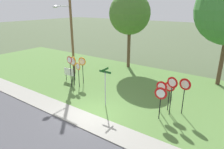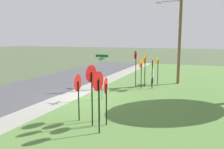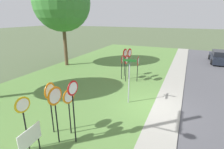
{
  "view_description": "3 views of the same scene",
  "coord_description": "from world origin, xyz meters",
  "px_view_note": "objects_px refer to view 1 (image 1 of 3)",
  "views": [
    {
      "loc": [
        7.81,
        -8.78,
        6.9
      ],
      "look_at": [
        -0.71,
        3.23,
        1.77
      ],
      "focal_mm": 32.16,
      "sensor_mm": 36.0,
      "label": 1
    },
    {
      "loc": [
        12.83,
        7.23,
        3.79
      ],
      "look_at": [
        0.2,
        2.28,
        1.69
      ],
      "focal_mm": 37.3,
      "sensor_mm": 36.0,
      "label": 2
    },
    {
      "loc": [
        -9.67,
        -1.54,
        5.19
      ],
      "look_at": [
        0.75,
        2.99,
        1.45
      ],
      "focal_mm": 28.31,
      "sensor_mm": 36.0,
      "label": 3
    }
  ],
  "objects_px": {
    "yield_sign_near_left": "(185,88)",
    "yield_sign_center": "(161,89)",
    "yield_sign_far_left": "(160,96)",
    "oak_tree_left": "(130,14)",
    "stop_sign_far_center": "(70,66)",
    "stop_sign_far_right": "(78,70)",
    "notice_board": "(69,72)",
    "stop_sign_far_left": "(73,65)",
    "yield_sign_near_right": "(169,89)",
    "yield_sign_far_right": "(172,87)",
    "utility_pole": "(70,24)",
    "stop_sign_near_left": "(82,65)",
    "stop_sign_near_right": "(74,63)",
    "street_name_post": "(105,84)"
  },
  "relations": [
    {
      "from": "yield_sign_far_right",
      "to": "notice_board",
      "type": "relative_size",
      "value": 2.12
    },
    {
      "from": "stop_sign_near_left",
      "to": "yield_sign_far_left",
      "type": "xyz_separation_m",
      "value": [
        8.11,
        -1.72,
        -0.2
      ]
    },
    {
      "from": "stop_sign_far_left",
      "to": "yield_sign_near_left",
      "type": "bearing_deg",
      "value": 5.42
    },
    {
      "from": "stop_sign_near_right",
      "to": "yield_sign_far_right",
      "type": "height_order",
      "value": "yield_sign_far_right"
    },
    {
      "from": "stop_sign_far_left",
      "to": "yield_sign_far_right",
      "type": "height_order",
      "value": "yield_sign_far_right"
    },
    {
      "from": "stop_sign_far_center",
      "to": "stop_sign_far_right",
      "type": "height_order",
      "value": "stop_sign_far_center"
    },
    {
      "from": "utility_pole",
      "to": "stop_sign_far_left",
      "type": "bearing_deg",
      "value": -43.05
    },
    {
      "from": "yield_sign_far_right",
      "to": "oak_tree_left",
      "type": "bearing_deg",
      "value": 146.53
    },
    {
      "from": "yield_sign_near_left",
      "to": "yield_sign_center",
      "type": "bearing_deg",
      "value": -146.71
    },
    {
      "from": "stop_sign_near_left",
      "to": "stop_sign_far_right",
      "type": "bearing_deg",
      "value": -80.14
    },
    {
      "from": "stop_sign_far_left",
      "to": "street_name_post",
      "type": "relative_size",
      "value": 0.92
    },
    {
      "from": "yield_sign_near_left",
      "to": "yield_sign_center",
      "type": "xyz_separation_m",
      "value": [
        -1.3,
        -0.58,
        -0.24
      ]
    },
    {
      "from": "yield_sign_far_right",
      "to": "yield_sign_near_right",
      "type": "bearing_deg",
      "value": 131.76
    },
    {
      "from": "stop_sign_far_left",
      "to": "utility_pole",
      "type": "distance_m",
      "value": 4.51
    },
    {
      "from": "yield_sign_far_left",
      "to": "oak_tree_left",
      "type": "relative_size",
      "value": 0.26
    },
    {
      "from": "stop_sign_near_right",
      "to": "stop_sign_far_right",
      "type": "bearing_deg",
      "value": -25.46
    },
    {
      "from": "stop_sign_near_left",
      "to": "stop_sign_far_left",
      "type": "relative_size",
      "value": 0.96
    },
    {
      "from": "stop_sign_far_left",
      "to": "notice_board",
      "type": "relative_size",
      "value": 2.05
    },
    {
      "from": "stop_sign_far_right",
      "to": "yield_sign_far_right",
      "type": "bearing_deg",
      "value": 10.0
    },
    {
      "from": "stop_sign_far_center",
      "to": "yield_sign_far_right",
      "type": "bearing_deg",
      "value": 7.11
    },
    {
      "from": "stop_sign_far_right",
      "to": "yield_sign_near_right",
      "type": "distance_m",
      "value": 7.93
    },
    {
      "from": "utility_pole",
      "to": "oak_tree_left",
      "type": "height_order",
      "value": "utility_pole"
    },
    {
      "from": "stop_sign_far_left",
      "to": "notice_board",
      "type": "distance_m",
      "value": 1.55
    },
    {
      "from": "stop_sign_far_left",
      "to": "stop_sign_far_right",
      "type": "height_order",
      "value": "stop_sign_far_left"
    },
    {
      "from": "stop_sign_near_left",
      "to": "stop_sign_far_left",
      "type": "distance_m",
      "value": 0.83
    },
    {
      "from": "yield_sign_near_right",
      "to": "yield_sign_far_right",
      "type": "height_order",
      "value": "yield_sign_far_right"
    },
    {
      "from": "stop_sign_far_center",
      "to": "notice_board",
      "type": "xyz_separation_m",
      "value": [
        -1.38,
        1.05,
        -1.15
      ]
    },
    {
      "from": "stop_sign_far_right",
      "to": "yield_sign_center",
      "type": "relative_size",
      "value": 1.0
    },
    {
      "from": "yield_sign_near_right",
      "to": "street_name_post",
      "type": "distance_m",
      "value": 4.35
    },
    {
      "from": "yield_sign_near_left",
      "to": "yield_sign_far_left",
      "type": "relative_size",
      "value": 1.16
    },
    {
      "from": "yield_sign_center",
      "to": "utility_pole",
      "type": "relative_size",
      "value": 0.23
    },
    {
      "from": "stop_sign_far_right",
      "to": "oak_tree_left",
      "type": "relative_size",
      "value": 0.27
    },
    {
      "from": "oak_tree_left",
      "to": "stop_sign_far_right",
      "type": "bearing_deg",
      "value": -93.21
    },
    {
      "from": "stop_sign_far_center",
      "to": "yield_sign_far_left",
      "type": "height_order",
      "value": "stop_sign_far_center"
    },
    {
      "from": "yield_sign_far_left",
      "to": "yield_sign_near_left",
      "type": "bearing_deg",
      "value": 50.39
    },
    {
      "from": "yield_sign_far_right",
      "to": "notice_board",
      "type": "height_order",
      "value": "yield_sign_far_right"
    },
    {
      "from": "stop_sign_far_center",
      "to": "utility_pole",
      "type": "relative_size",
      "value": 0.3
    },
    {
      "from": "stop_sign_near_left",
      "to": "street_name_post",
      "type": "bearing_deg",
      "value": -35.35
    },
    {
      "from": "yield_sign_near_left",
      "to": "yield_sign_far_right",
      "type": "relative_size",
      "value": 0.94
    },
    {
      "from": "yield_sign_near_right",
      "to": "stop_sign_far_left",
      "type": "bearing_deg",
      "value": 173.7
    },
    {
      "from": "notice_board",
      "to": "stop_sign_far_left",
      "type": "bearing_deg",
      "value": -25.36
    },
    {
      "from": "yield_sign_near_left",
      "to": "yield_sign_near_right",
      "type": "bearing_deg",
      "value": -166.21
    },
    {
      "from": "yield_sign_near_left",
      "to": "utility_pole",
      "type": "relative_size",
      "value": 0.27
    },
    {
      "from": "notice_board",
      "to": "stop_sign_far_right",
      "type": "bearing_deg",
      "value": -20.56
    },
    {
      "from": "stop_sign_near_right",
      "to": "street_name_post",
      "type": "distance_m",
      "value": 6.02
    },
    {
      "from": "stop_sign_near_left",
      "to": "stop_sign_far_left",
      "type": "xyz_separation_m",
      "value": [
        -0.46,
        -0.69,
        0.08
      ]
    },
    {
      "from": "stop_sign_near_right",
      "to": "yield_sign_far_left",
      "type": "distance_m",
      "value": 9.57
    },
    {
      "from": "stop_sign_near_left",
      "to": "stop_sign_far_right",
      "type": "height_order",
      "value": "stop_sign_near_left"
    },
    {
      "from": "oak_tree_left",
      "to": "yield_sign_far_right",
      "type": "bearing_deg",
      "value": -44.91
    },
    {
      "from": "stop_sign_near_left",
      "to": "stop_sign_far_center",
      "type": "relative_size",
      "value": 0.88
    }
  ]
}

